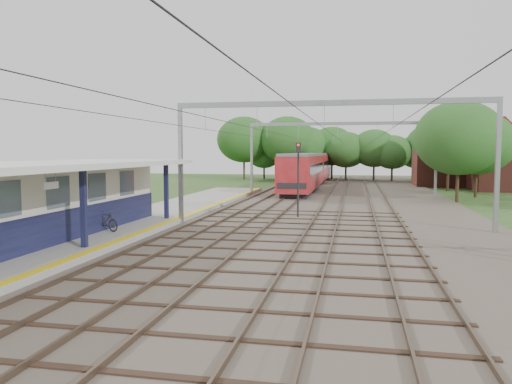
# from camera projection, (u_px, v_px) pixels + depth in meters

# --- Properties ---
(ground) EXTENTS (160.00, 160.00, 0.00)m
(ground) POSITION_uv_depth(u_px,v_px,m) (167.00, 310.00, 13.35)
(ground) COLOR #2D4C1E
(ground) RESTS_ON ground
(ballast_bed) EXTENTS (18.00, 90.00, 0.10)m
(ballast_bed) POSITION_uv_depth(u_px,v_px,m) (344.00, 202.00, 41.88)
(ballast_bed) COLOR #473D33
(ballast_bed) RESTS_ON ground
(platform) EXTENTS (5.00, 52.00, 0.35)m
(platform) POSITION_uv_depth(u_px,v_px,m) (134.00, 223.00, 28.49)
(platform) COLOR gray
(platform) RESTS_ON ground
(yellow_stripe) EXTENTS (0.45, 52.00, 0.01)m
(yellow_stripe) POSITION_uv_depth(u_px,v_px,m) (171.00, 221.00, 28.03)
(yellow_stripe) COLOR yellow
(yellow_stripe) RESTS_ON platform
(station_building) EXTENTS (3.41, 18.00, 3.40)m
(station_building) POSITION_uv_depth(u_px,v_px,m) (34.00, 202.00, 21.76)
(station_building) COLOR beige
(station_building) RESTS_ON platform
(canopy) EXTENTS (6.40, 20.00, 3.44)m
(canopy) POSITION_uv_depth(u_px,v_px,m) (41.00, 166.00, 20.44)
(canopy) COLOR #111436
(canopy) RESTS_ON platform
(rail_tracks) EXTENTS (11.80, 88.00, 0.15)m
(rail_tracks) POSITION_uv_depth(u_px,v_px,m) (314.00, 200.00, 42.36)
(rail_tracks) COLOR brown
(rail_tracks) RESTS_ON ballast_bed
(catenary_system) EXTENTS (17.22, 88.00, 7.00)m
(catenary_system) POSITION_uv_depth(u_px,v_px,m) (335.00, 134.00, 36.95)
(catenary_system) COLOR gray
(catenary_system) RESTS_ON ground
(tree_band) EXTENTS (31.72, 30.88, 8.82)m
(tree_band) POSITION_uv_depth(u_px,v_px,m) (348.00, 147.00, 68.03)
(tree_band) COLOR #382619
(tree_band) RESTS_ON ground
(house_near) EXTENTS (7.00, 6.12, 7.89)m
(house_near) POSITION_uv_depth(u_px,v_px,m) (507.00, 163.00, 53.96)
(house_near) COLOR brown
(house_near) RESTS_ON ground
(house_far) EXTENTS (8.00, 6.12, 8.66)m
(house_far) POSITION_uv_depth(u_px,v_px,m) (448.00, 160.00, 60.78)
(house_far) COLOR brown
(house_far) RESTS_ON ground
(bicycle) EXTENTS (1.72, 1.01, 1.00)m
(bicycle) POSITION_uv_depth(u_px,v_px,m) (106.00, 221.00, 24.37)
(bicycle) COLOR black
(bicycle) RESTS_ON platform
(train) EXTENTS (3.03, 37.68, 3.97)m
(train) POSITION_uv_depth(u_px,v_px,m) (311.00, 168.00, 61.37)
(train) COLOR black
(train) RESTS_ON ballast_bed
(signal_post) EXTENTS (0.35, 0.30, 4.81)m
(signal_post) POSITION_uv_depth(u_px,v_px,m) (298.00, 169.00, 31.42)
(signal_post) COLOR black
(signal_post) RESTS_ON ground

